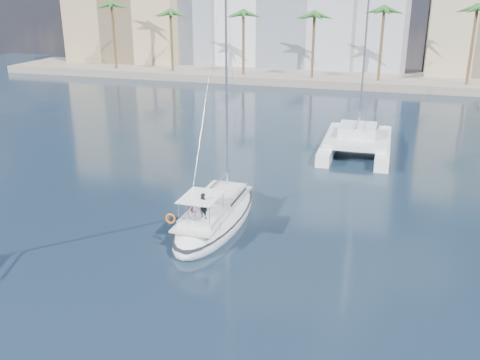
% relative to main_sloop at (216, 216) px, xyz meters
% --- Properties ---
extents(ground, '(160.00, 160.00, 0.00)m').
position_rel_main_sloop_xyz_m(ground, '(2.07, -2.64, -0.52)').
color(ground, black).
rests_on(ground, ground).
extents(quay, '(120.00, 14.00, 1.20)m').
position_rel_main_sloop_xyz_m(quay, '(2.07, 58.36, 0.08)').
color(quay, gray).
rests_on(quay, ground).
extents(building_tan_left, '(22.00, 14.00, 22.00)m').
position_rel_main_sloop_xyz_m(building_tan_left, '(-39.93, 66.36, 10.48)').
color(building_tan_left, tan).
rests_on(building_tan_left, ground).
extents(palm_left, '(3.60, 3.60, 12.30)m').
position_rel_main_sloop_xyz_m(palm_left, '(-31.93, 54.36, 9.76)').
color(palm_left, brown).
rests_on(palm_left, ground).
extents(palm_centre, '(3.60, 3.60, 12.30)m').
position_rel_main_sloop_xyz_m(palm_centre, '(2.07, 54.36, 9.76)').
color(palm_centre, brown).
rests_on(palm_centre, ground).
extents(main_sloop, '(3.75, 11.49, 17.01)m').
position_rel_main_sloop_xyz_m(main_sloop, '(0.00, 0.00, 0.00)').
color(main_sloop, white).
rests_on(main_sloop, ground).
extents(catamaran, '(6.35, 12.35, 17.81)m').
position_rel_main_sloop_xyz_m(catamaran, '(7.26, 19.41, 0.63)').
color(catamaran, white).
rests_on(catamaran, ground).
extents(seagull, '(1.04, 0.45, 0.19)m').
position_rel_main_sloop_xyz_m(seagull, '(0.32, 0.60, -0.21)').
color(seagull, silver).
rests_on(seagull, ground).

